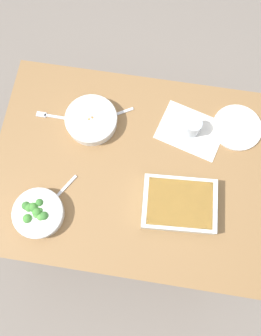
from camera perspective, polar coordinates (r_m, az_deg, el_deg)
name	(u,v)px	position (r m, az deg, el deg)	size (l,w,h in m)	color
ground_plane	(130,199)	(2.15, 0.00, -5.40)	(6.00, 6.00, 0.00)	slate
dining_table	(130,173)	(1.52, 0.00, -0.93)	(1.20, 0.90, 0.74)	olive
placemat	(191,131)	(1.51, 10.33, 6.35)	(0.28, 0.20, 0.00)	silver
stew_bowl	(91,120)	(1.48, -6.74, 8.20)	(0.23, 0.23, 0.06)	silver
broccoli_bowl	(38,213)	(1.41, -15.61, -7.47)	(0.21, 0.21, 0.07)	silver
baking_dish	(179,204)	(1.38, 8.39, -6.14)	(0.31, 0.24, 0.06)	silver
drink_cup	(192,127)	(1.48, 10.57, 6.88)	(0.07, 0.07, 0.08)	#B2BCC6
side_plate	(237,127)	(1.56, 17.88, 6.65)	(0.22, 0.22, 0.01)	silver
spoon_by_stew	(110,116)	(1.51, -3.59, 8.86)	(0.16, 0.10, 0.01)	silver
spoon_by_broccoli	(58,195)	(1.43, -12.42, -4.61)	(0.11, 0.16, 0.01)	silver
fork_on_table	(53,116)	(1.55, -13.27, 8.66)	(0.18, 0.02, 0.01)	silver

